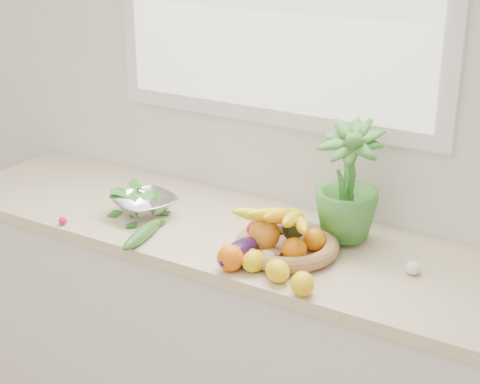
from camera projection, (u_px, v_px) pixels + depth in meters
The scene contains 18 objects.
back_wall at pixel (275, 82), 2.59m from camera, with size 4.50×0.02×2.70m, color white.
counter_cabinet at pixel (231, 345), 2.69m from camera, with size 2.20×0.58×0.86m, color silver.
countertop at pixel (231, 233), 2.53m from camera, with size 2.24×0.62×0.04m, color beige.
orange_loose at pixel (230, 258), 2.22m from camera, with size 0.08×0.08×0.08m, color #FF6808.
lemon_a at pixel (303, 284), 2.08m from camera, with size 0.07×0.09×0.07m, color yellow.
lemon_b at pixel (254, 261), 2.21m from camera, with size 0.07×0.08×0.07m, color yellow.
lemon_c at pixel (277, 271), 2.16m from camera, with size 0.07×0.09×0.07m, color yellow.
apple at pixel (259, 232), 2.38m from camera, with size 0.09×0.09×0.09m, color #B50E24.
ginger at pixel (267, 254), 2.30m from camera, with size 0.10×0.04×0.03m, color tan.
garlic_a at pixel (413, 268), 2.20m from camera, with size 0.05×0.05×0.04m, color white.
garlic_b at pixel (305, 240), 2.37m from camera, with size 0.06×0.06×0.05m, color beige.
garlic_c at pixel (267, 258), 2.26m from camera, with size 0.05×0.05×0.04m, color silver.
eggplant at pixel (240, 252), 2.26m from camera, with size 0.07×0.19×0.08m, color #2C103C.
cucumber at pixel (142, 234), 2.42m from camera, with size 0.04×0.24×0.04m, color #2C5F1B.
radish at pixel (63, 221), 2.54m from camera, with size 0.03×0.03×0.03m, color red.
potted_herb at pixel (348, 181), 2.34m from camera, with size 0.22×0.22×0.39m, color #3B7F2E.
fruit_basket at pixel (286, 239), 2.32m from camera, with size 0.37×0.37×0.18m.
colander_with_spinach at pixel (144, 200), 2.60m from camera, with size 0.27×0.27×0.12m.
Camera 1 is at (1.22, 0.01, 1.95)m, focal length 55.00 mm.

